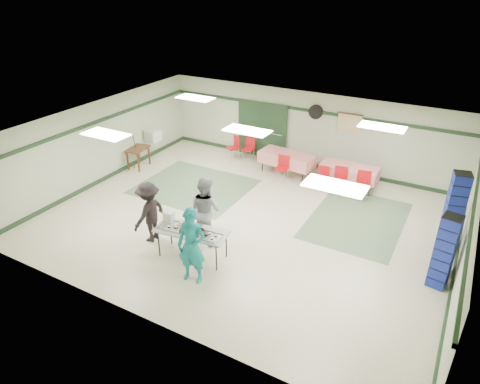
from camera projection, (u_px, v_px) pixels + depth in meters
The scene contains 42 objects.
floor at pixel (246, 219), 12.32m from camera, with size 11.00×11.00×0.00m, color beige.
ceiling at pixel (247, 130), 11.08m from camera, with size 11.00×11.00×0.00m, color white.
wall_back at pixel (307, 129), 15.19m from camera, with size 11.00×11.00×0.00m, color #B3BEA2.
wall_front at pixel (136, 264), 8.21m from camera, with size 11.00×11.00×0.00m, color #B3BEA2.
wall_left at pixel (100, 142), 14.07m from camera, with size 9.00×9.00×0.00m, color #B3BEA2.
wall_right at pixel (468, 229), 9.32m from camera, with size 9.00×9.00×0.00m, color #B3BEA2.
trim_back at pixel (308, 110), 14.84m from camera, with size 11.00×0.06×0.10m, color #1D351E.
baseboard_back at pixel (304, 163), 15.76m from camera, with size 11.00×0.06×0.12m, color #1D351E.
trim_left at pixel (97, 122), 13.74m from camera, with size 9.00×0.06×0.10m, color #1D351E.
baseboard_left at pixel (106, 177), 14.66m from camera, with size 9.00×0.06×0.12m, color #1D351E.
trim_right at pixel (475, 201), 9.01m from camera, with size 9.00×0.06×0.10m, color #1D351E.
baseboard_right at pixel (453, 276), 9.93m from camera, with size 9.00×0.06×0.12m, color #1D351E.
green_patch_a at pixel (194, 186), 14.17m from camera, with size 3.50×3.00×0.01m, color #5E7858.
green_patch_b at pixel (357, 220), 12.27m from camera, with size 2.50×3.50×0.01m, color #5E7858.
double_door_left at pixel (251, 128), 16.23m from camera, with size 0.90×0.06×2.10m, color #999C9A.
double_door_right at pixel (274, 132), 15.82m from camera, with size 0.90×0.06×2.10m, color #999C9A.
door_frame at pixel (262, 130), 16.01m from camera, with size 2.00×0.03×2.15m, color #1D351E.
wall_fan at pixel (316, 112), 14.69m from camera, with size 0.50×0.50×0.10m, color black.
scroll_banner at pixel (349, 123), 14.26m from camera, with size 0.80×0.02×0.60m, color #DCC289.
serving_table at pixel (192, 232), 10.39m from camera, with size 1.89×0.96×0.76m.
sheet_tray_right at pixel (209, 237), 10.10m from camera, with size 0.56×0.43×0.02m, color silver.
sheet_tray_mid at pixel (189, 227), 10.48m from camera, with size 0.56×0.42×0.02m, color silver.
sheet_tray_left at pixel (172, 226), 10.53m from camera, with size 0.62×0.47×0.02m, color silver.
baking_pan at pixel (192, 231), 10.29m from camera, with size 0.51×0.32×0.08m, color black.
foam_box_stack at pixel (169, 217), 10.70m from camera, with size 0.24×0.22×0.27m, color white.
volunteer_teal at pixel (192, 246), 9.50m from camera, with size 0.67×0.44×1.85m, color teal.
volunteer_grey at pixel (205, 210), 10.96m from camera, with size 0.89×0.69×1.83m, color gray.
volunteer_dark at pixel (149, 212), 11.02m from camera, with size 1.07×0.62×1.66m, color black.
dining_table_a at pixel (349, 171), 13.89m from camera, with size 1.82×0.81×0.77m.
dining_table_b at pixel (287, 158), 14.84m from camera, with size 1.97×1.01×0.77m.
chair_a at pixel (340, 178), 13.51m from camera, with size 0.48×0.48×0.90m.
chair_b at pixel (323, 176), 13.78m from camera, with size 0.42×0.42×0.79m.
chair_c at pixel (363, 182), 13.19m from camera, with size 0.50×0.50×0.91m.
chair_d at pixel (283, 166), 14.37m from camera, with size 0.44×0.44×0.88m.
chair_loose_a at pixel (249, 146), 15.99m from camera, with size 0.42×0.42×0.86m.
chair_loose_b at pixel (235, 145), 16.04m from camera, with size 0.56×0.56×0.88m.
crate_stack_blue_a at pixel (454, 212), 10.61m from camera, with size 0.40×0.40×2.10m, color #193097.
crate_stack_red at pixel (445, 248), 9.93m from camera, with size 0.39×0.39×1.28m, color maroon.
crate_stack_blue_b at pixel (444, 252), 9.34m from camera, with size 0.40×0.40×1.81m, color #193097.
printer_table at pixel (138, 151), 15.28m from camera, with size 0.67×0.93×0.74m.
office_printer at pixel (153, 135), 15.83m from camera, with size 0.50×0.44×0.40m, color beige.
broom at pixel (136, 150), 15.33m from camera, with size 0.03×0.03×1.22m, color brown.
Camera 1 is at (4.99, -9.33, 6.37)m, focal length 32.00 mm.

